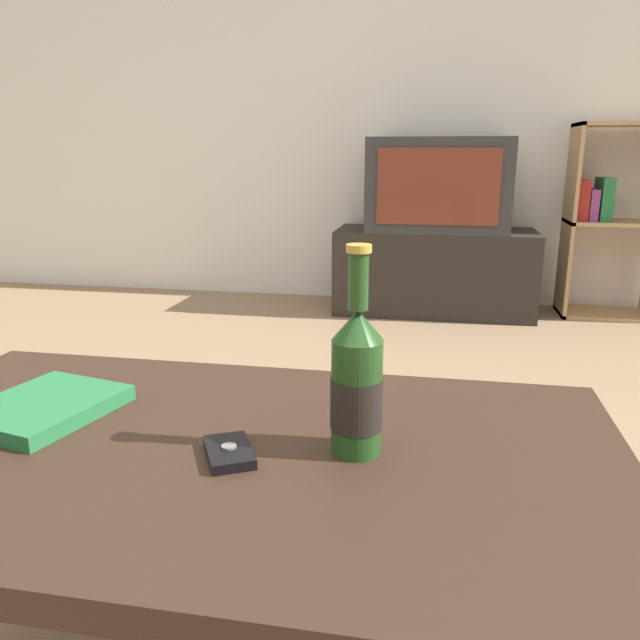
# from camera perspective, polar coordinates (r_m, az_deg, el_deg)

# --- Properties ---
(back_wall) EXTENTS (8.00, 0.05, 2.60)m
(back_wall) POSITION_cam_1_polar(r_m,az_deg,el_deg) (3.81, 6.80, 21.47)
(back_wall) COLOR silver
(back_wall) RESTS_ON ground_plane
(coffee_table) EXTENTS (1.12, 0.64, 0.47)m
(coffee_table) POSITION_cam_1_polar(r_m,az_deg,el_deg) (0.93, -9.04, -15.16)
(coffee_table) COLOR #332116
(coffee_table) RESTS_ON ground_plane
(tv_stand) EXTENTS (1.08, 0.45, 0.46)m
(tv_stand) POSITION_cam_1_polar(r_m,az_deg,el_deg) (3.54, 10.38, 4.41)
(tv_stand) COLOR #28231E
(tv_stand) RESTS_ON ground_plane
(television) EXTENTS (0.74, 0.47, 0.49)m
(television) POSITION_cam_1_polar(r_m,az_deg,el_deg) (3.48, 10.75, 12.07)
(television) COLOR #2D2D2D
(television) RESTS_ON tv_stand
(bookshelf) EXTENTS (0.48, 0.30, 1.02)m
(bookshelf) POSITION_cam_1_polar(r_m,az_deg,el_deg) (3.69, 24.89, 8.54)
(bookshelf) COLOR tan
(bookshelf) RESTS_ON ground_plane
(beer_bottle) EXTENTS (0.07, 0.07, 0.28)m
(beer_bottle) POSITION_cam_1_polar(r_m,az_deg,el_deg) (0.83, 3.38, -5.79)
(beer_bottle) COLOR #1E4219
(beer_bottle) RESTS_ON coffee_table
(cell_phone) EXTENTS (0.09, 0.11, 0.02)m
(cell_phone) POSITION_cam_1_polar(r_m,az_deg,el_deg) (0.85, -8.31, -11.87)
(cell_phone) COLOR black
(cell_phone) RESTS_ON coffee_table
(table_book) EXTENTS (0.22, 0.25, 0.02)m
(table_book) POSITION_cam_1_polar(r_m,az_deg,el_deg) (1.06, -23.93, -7.30)
(table_book) COLOR #236B38
(table_book) RESTS_ON coffee_table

